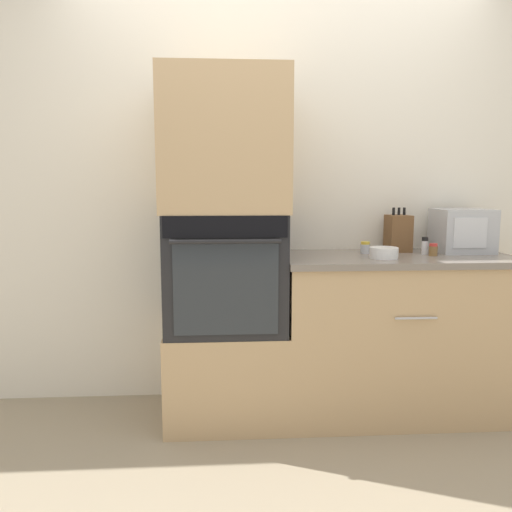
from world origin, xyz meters
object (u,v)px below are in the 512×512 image
(wall_oven, at_px, (226,270))
(condiment_jar_far, at_px, (433,250))
(knife_block, at_px, (398,233))
(microwave, at_px, (462,231))
(condiment_jar_near, at_px, (425,246))
(bowl, at_px, (384,253))
(condiment_jar_mid, at_px, (365,248))

(wall_oven, distance_m, condiment_jar_far, 1.17)
(condiment_jar_far, bearing_deg, wall_oven, 178.58)
(condiment_jar_far, bearing_deg, knife_block, 121.82)
(microwave, bearing_deg, condiment_jar_near, -161.89)
(bowl, xyz_separation_m, condiment_jar_far, (0.31, 0.07, 0.00))
(bowl, distance_m, condiment_jar_mid, 0.21)
(microwave, distance_m, knife_block, 0.37)
(wall_oven, distance_m, condiment_jar_mid, 0.82)
(bowl, height_order, condiment_jar_near, condiment_jar_near)
(microwave, distance_m, condiment_jar_far, 0.29)
(condiment_jar_mid, bearing_deg, condiment_jar_far, -20.05)
(microwave, distance_m, condiment_jar_near, 0.28)
(condiment_jar_near, bearing_deg, microwave, 18.11)
(condiment_jar_mid, xyz_separation_m, condiment_jar_far, (0.35, -0.13, 0.00))
(microwave, xyz_separation_m, bowl, (-0.54, -0.22, -0.10))
(condiment_jar_far, bearing_deg, condiment_jar_near, 111.16)
(wall_oven, relative_size, bowl, 4.13)
(wall_oven, relative_size, condiment_jar_near, 6.41)
(wall_oven, relative_size, microwave, 2.06)
(wall_oven, xyz_separation_m, bowl, (0.86, -0.10, 0.10))
(microwave, height_order, knife_block, knife_block)
(microwave, height_order, condiment_jar_far, microwave)
(bowl, relative_size, condiment_jar_far, 2.22)
(bowl, distance_m, condiment_jar_far, 0.31)
(wall_oven, height_order, condiment_jar_mid, wall_oven)
(knife_block, height_order, condiment_jar_near, knife_block)
(condiment_jar_near, bearing_deg, knife_block, 125.72)
(microwave, bearing_deg, knife_block, 170.04)
(condiment_jar_far, bearing_deg, bowl, -166.82)
(wall_oven, relative_size, condiment_jar_mid, 9.37)
(microwave, relative_size, bowl, 2.00)
(condiment_jar_near, distance_m, condiment_jar_mid, 0.33)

